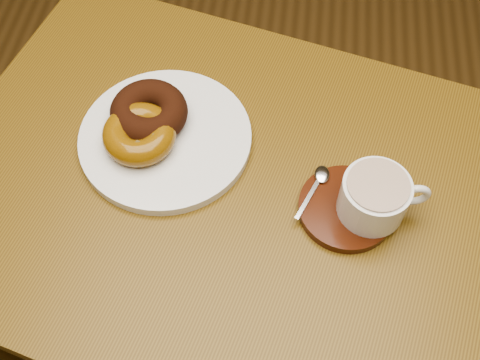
# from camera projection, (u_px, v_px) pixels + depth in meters

# --- Properties ---
(ground) EXTENTS (6.00, 6.00, 0.00)m
(ground) POSITION_uv_depth(u_px,v_px,m) (237.00, 358.00, 1.53)
(ground) COLOR brown
(ground) RESTS_ON ground
(cafe_table) EXTENTS (0.98, 0.83, 0.79)m
(cafe_table) POSITION_uv_depth(u_px,v_px,m) (228.00, 226.00, 0.98)
(cafe_table) COLOR brown
(cafe_table) RESTS_ON ground
(donut_plate) EXTENTS (0.32, 0.32, 0.02)m
(donut_plate) POSITION_uv_depth(u_px,v_px,m) (165.00, 138.00, 0.90)
(donut_plate) COLOR white
(donut_plate) RESTS_ON cafe_table
(donut_cinnamon) EXTENTS (0.12, 0.12, 0.04)m
(donut_cinnamon) POSITION_uv_depth(u_px,v_px,m) (149.00, 112.00, 0.89)
(donut_cinnamon) COLOR black
(donut_cinnamon) RESTS_ON donut_plate
(donut_caramel) EXTENTS (0.15, 0.15, 0.04)m
(donut_caramel) POSITION_uv_depth(u_px,v_px,m) (139.00, 134.00, 0.87)
(donut_caramel) COLOR brown
(donut_caramel) RESTS_ON donut_plate
(saucer) EXTENTS (0.14, 0.14, 0.01)m
(saucer) POSITION_uv_depth(u_px,v_px,m) (346.00, 208.00, 0.84)
(saucer) COLOR #3A1507
(saucer) RESTS_ON cafe_table
(coffee_cup) EXTENTS (0.12, 0.09, 0.07)m
(coffee_cup) POSITION_uv_depth(u_px,v_px,m) (375.00, 197.00, 0.80)
(coffee_cup) COLOR white
(coffee_cup) RESTS_ON saucer
(teaspoon) EXTENTS (0.05, 0.09, 0.01)m
(teaspoon) POSITION_uv_depth(u_px,v_px,m) (319.00, 179.00, 0.85)
(teaspoon) COLOR silver
(teaspoon) RESTS_ON saucer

